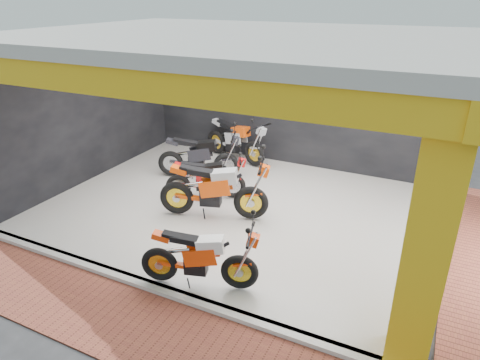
% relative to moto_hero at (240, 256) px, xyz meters
% --- Properties ---
extents(ground, '(80.00, 80.00, 0.00)m').
position_rel_moto_hero_xyz_m(ground, '(-1.25, 0.50, -0.71)').
color(ground, '#2D2D30').
rests_on(ground, ground).
extents(showroom_floor, '(8.00, 6.00, 0.10)m').
position_rel_moto_hero_xyz_m(showroom_floor, '(-1.25, 2.50, -0.66)').
color(showroom_floor, white).
rests_on(showroom_floor, ground).
extents(showroom_ceiling, '(8.40, 6.40, 0.20)m').
position_rel_moto_hero_xyz_m(showroom_ceiling, '(-1.25, 2.50, 2.89)').
color(showroom_ceiling, beige).
rests_on(showroom_ceiling, corner_column).
extents(back_wall, '(8.20, 0.20, 3.50)m').
position_rel_moto_hero_xyz_m(back_wall, '(-1.25, 5.60, 1.04)').
color(back_wall, black).
rests_on(back_wall, ground).
extents(left_wall, '(0.20, 6.20, 3.50)m').
position_rel_moto_hero_xyz_m(left_wall, '(-5.35, 2.50, 1.04)').
color(left_wall, black).
rests_on(left_wall, ground).
extents(corner_column, '(0.50, 0.50, 3.50)m').
position_rel_moto_hero_xyz_m(corner_column, '(2.50, -0.25, 1.04)').
color(corner_column, yellow).
rests_on(corner_column, ground).
extents(header_beam_front, '(8.40, 0.30, 0.40)m').
position_rel_moto_hero_xyz_m(header_beam_front, '(-1.25, -0.50, 2.59)').
color(header_beam_front, yellow).
rests_on(header_beam_front, corner_column).
extents(header_beam_right, '(0.30, 6.40, 0.40)m').
position_rel_moto_hero_xyz_m(header_beam_right, '(2.75, 2.50, 2.59)').
color(header_beam_right, yellow).
rests_on(header_beam_right, corner_column).
extents(floor_kerb, '(8.00, 0.20, 0.10)m').
position_rel_moto_hero_xyz_m(floor_kerb, '(-1.25, -0.52, -0.66)').
color(floor_kerb, white).
rests_on(floor_kerb, ground).
extents(paver_front, '(9.00, 1.40, 0.03)m').
position_rel_moto_hero_xyz_m(paver_front, '(-1.25, -1.30, -0.69)').
color(paver_front, brown).
rests_on(paver_front, ground).
extents(moto_hero, '(2.11, 1.28, 1.21)m').
position_rel_moto_hero_xyz_m(moto_hero, '(0.00, 0.00, 0.00)').
color(moto_hero, '#FF400A').
rests_on(moto_hero, showroom_floor).
extents(moto_row_a, '(2.54, 1.56, 1.45)m').
position_rel_moto_hero_xyz_m(moto_row_a, '(-0.78, 2.12, 0.12)').
color(moto_row_a, '#E44709').
rests_on(moto_row_a, showroom_floor).
extents(moto_row_b, '(1.99, 1.48, 1.15)m').
position_rel_moto_hero_xyz_m(moto_row_b, '(-1.55, 2.84, -0.03)').
color(moto_row_b, red).
rests_on(moto_row_b, showroom_floor).
extents(moto_row_c, '(2.37, 1.45, 1.36)m').
position_rel_moto_hero_xyz_m(moto_row_c, '(-1.93, 4.83, 0.07)').
color(moto_row_c, '#AEB0B6').
rests_on(moto_row_c, showroom_floor).
extents(moto_row_d, '(2.30, 1.50, 1.32)m').
position_rel_moto_hero_xyz_m(moto_row_d, '(-2.21, 3.78, 0.05)').
color(moto_row_d, black).
rests_on(moto_row_d, showroom_floor).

